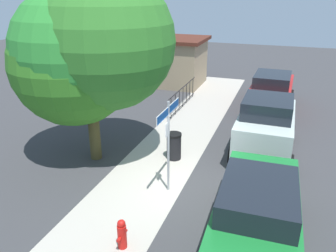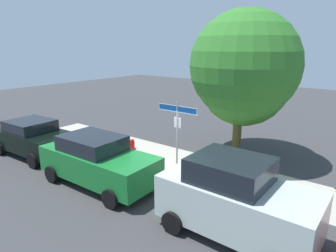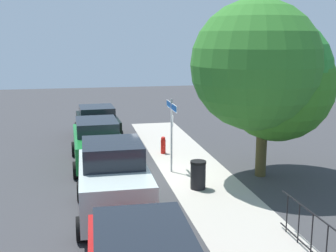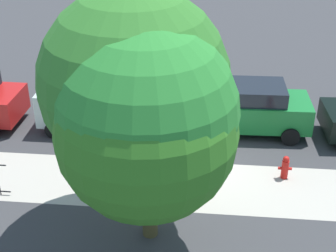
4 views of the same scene
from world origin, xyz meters
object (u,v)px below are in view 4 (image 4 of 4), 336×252
object	(u,v)px
shade_tree	(142,105)
car_silver	(98,101)
car_green	(246,108)
street_sign	(199,112)
fire_hydrant	(285,167)
trash_bin	(132,162)

from	to	relation	value
shade_tree	car_silver	distance (m)	6.86
car_green	car_silver	bearing A→B (deg)	0.90
street_sign	shade_tree	size ratio (longest dim) A/B	0.44
shade_tree	car_green	xyz separation A→B (m)	(-2.81, -5.99, -2.92)
street_sign	shade_tree	xyz separation A→B (m)	(1.23, 3.26, 1.76)
shade_tree	fire_hydrant	xyz separation A→B (m)	(-3.94, -3.06, -3.45)
trash_bin	car_silver	bearing A→B (deg)	-60.46
car_green	trash_bin	bearing A→B (deg)	40.42
street_sign	fire_hydrant	xyz separation A→B (m)	(-2.71, 0.20, -1.69)
car_green	shade_tree	bearing A→B (deg)	63.29
street_sign	trash_bin	size ratio (longest dim) A/B	2.91
car_silver	fire_hydrant	size ratio (longest dim) A/B	5.23
street_sign	car_green	xyz separation A→B (m)	(-1.58, -2.74, -1.15)
street_sign	car_green	world-z (taller)	street_sign
shade_tree	car_green	distance (m)	7.23
shade_tree	trash_bin	xyz separation A→B (m)	(0.78, -2.76, -3.34)
car_silver	fire_hydrant	world-z (taller)	car_silver
shade_tree	fire_hydrant	size ratio (longest dim) A/B	8.26
trash_bin	street_sign	bearing A→B (deg)	-166.09
car_silver	shade_tree	bearing A→B (deg)	113.62
shade_tree	trash_bin	world-z (taller)	shade_tree
fire_hydrant	car_silver	bearing A→B (deg)	-22.83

